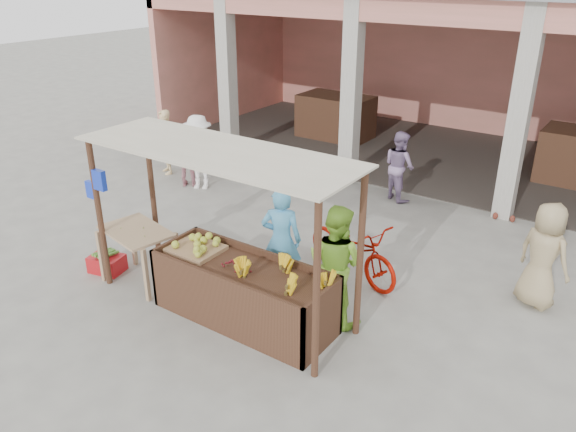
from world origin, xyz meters
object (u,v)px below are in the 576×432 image
Objects in this scene: vendor_green at (336,261)px; fruit_stall at (244,294)px; red_crate at (107,264)px; motorcycle at (353,247)px; vendor_blue at (281,237)px; side_table at (137,238)px.

fruit_stall is at bearing 38.90° from vendor_green.
red_crate is 3.97m from motorcycle.
vendor_blue is (2.63, 1.18, 0.75)m from red_crate.
vendor_blue reaches higher than side_table.
motorcycle is (0.66, 1.90, 0.11)m from fruit_stall.
vendor_green is at bearing 28.08° from side_table.
vendor_blue is at bearing 41.59° from side_table.
vendor_blue reaches higher than motorcycle.
vendor_blue is at bearing -8.98° from vendor_green.
side_table is (-1.97, -0.13, 0.35)m from fruit_stall.
fruit_stall is 1.47× the size of vendor_blue.
red_crate is 0.29× the size of vendor_green.
motorcycle is at bearing -69.51° from vendor_green.
red_crate is at bearing 17.83° from vendor_green.
vendor_green is (2.99, 0.86, 0.16)m from side_table.
fruit_stall is 2.10× the size of side_table.
motorcycle is (0.70, 0.94, -0.37)m from vendor_blue.
fruit_stall is 1.08m from vendor_blue.
red_crate is 0.30× the size of vendor_blue.
side_table is at bearing 19.37° from vendor_green.
red_crate is at bearing 139.86° from motorcycle.
vendor_green is (3.70, 0.95, 0.77)m from red_crate.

